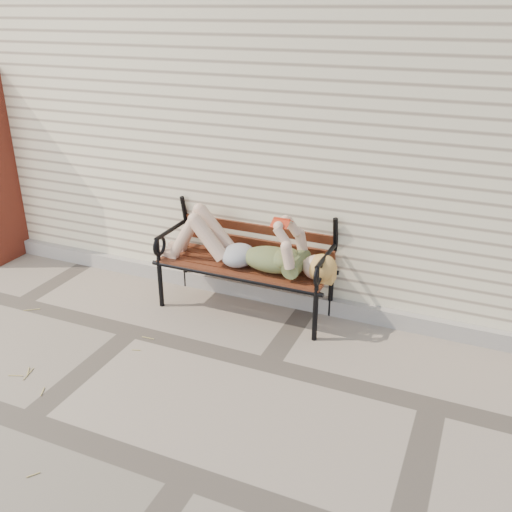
% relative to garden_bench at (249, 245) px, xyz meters
% --- Properties ---
extents(ground, '(80.00, 80.00, 0.00)m').
position_rel_garden_bench_xyz_m(ground, '(-0.73, -0.82, -0.61)').
color(ground, gray).
rests_on(ground, ground).
extents(house_wall, '(8.00, 4.00, 3.00)m').
position_rel_garden_bench_xyz_m(house_wall, '(-0.73, 2.18, 0.89)').
color(house_wall, '#F3E5BE').
rests_on(house_wall, ground).
extents(foundation_strip, '(8.00, 0.10, 0.15)m').
position_rel_garden_bench_xyz_m(foundation_strip, '(-0.73, 0.15, -0.53)').
color(foundation_strip, '#A9A198').
rests_on(foundation_strip, ground).
extents(garden_bench, '(1.68, 0.67, 1.09)m').
position_rel_garden_bench_xyz_m(garden_bench, '(0.00, 0.00, 0.00)').
color(garden_bench, black).
rests_on(garden_bench, ground).
extents(reading_woman, '(1.58, 0.36, 0.50)m').
position_rel_garden_bench_xyz_m(reading_woman, '(0.01, -0.13, 0.04)').
color(reading_woman, '#093942').
rests_on(reading_woman, ground).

